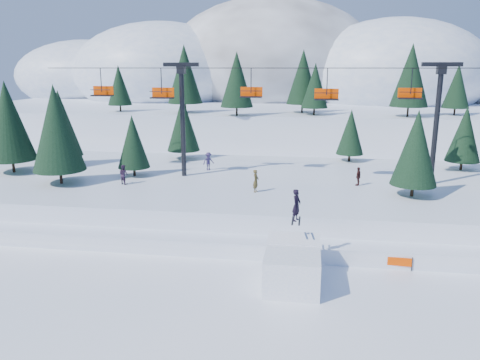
# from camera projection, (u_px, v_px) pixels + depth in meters

# --- Properties ---
(ground) EXTENTS (160.00, 160.00, 0.00)m
(ground) POSITION_uv_depth(u_px,v_px,m) (259.00, 298.00, 25.71)
(ground) COLOR white
(ground) RESTS_ON ground
(mid_shelf) EXTENTS (70.00, 22.00, 2.50)m
(mid_shelf) POSITION_uv_depth(u_px,v_px,m) (280.00, 192.00, 42.73)
(mid_shelf) COLOR white
(mid_shelf) RESTS_ON ground
(berm) EXTENTS (70.00, 6.00, 1.10)m
(berm) POSITION_uv_depth(u_px,v_px,m) (271.00, 238.00, 33.28)
(berm) COLOR white
(berm) RESTS_ON ground
(mountain_ridge) EXTENTS (119.00, 61.12, 26.46)m
(mountain_ridge) POSITION_uv_depth(u_px,v_px,m) (273.00, 81.00, 94.72)
(mountain_ridge) COLOR white
(mountain_ridge) RESTS_ON ground
(jump_kicker) EXTENTS (3.14, 4.36, 5.40)m
(jump_kicker) POSITION_uv_depth(u_px,v_px,m) (292.00, 266.00, 26.99)
(jump_kicker) COLOR white
(jump_kicker) RESTS_ON ground
(chairlift) EXTENTS (46.00, 3.21, 10.28)m
(chairlift) POSITION_uv_depth(u_px,v_px,m) (300.00, 103.00, 40.65)
(chairlift) COLOR black
(chairlift) RESTS_ON mid_shelf
(conifer_stand) EXTENTS (62.96, 17.56, 9.85)m
(conifer_stand) POSITION_uv_depth(u_px,v_px,m) (310.00, 129.00, 41.52)
(conifer_stand) COLOR black
(conifer_stand) RESTS_ON mid_shelf
(distant_skiers) EXTENTS (27.30, 9.14, 1.84)m
(distant_skiers) POSITION_uv_depth(u_px,v_px,m) (247.00, 170.00, 42.29)
(distant_skiers) COLOR brown
(distant_skiers) RESTS_ON mid_shelf
(banner_near) EXTENTS (2.85, 0.25, 0.90)m
(banner_near) POSITION_uv_depth(u_px,v_px,m) (389.00, 261.00, 29.32)
(banner_near) COLOR black
(banner_near) RESTS_ON ground
(banner_far) EXTENTS (2.71, 0.95, 0.90)m
(banner_far) POSITION_uv_depth(u_px,v_px,m) (385.00, 252.00, 30.69)
(banner_far) COLOR black
(banner_far) RESTS_ON ground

